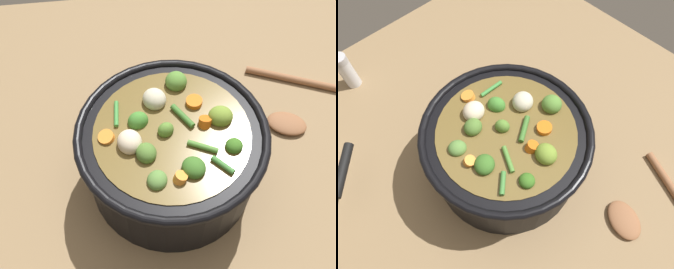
% 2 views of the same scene
% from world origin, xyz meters
% --- Properties ---
extents(ground_plane, '(1.10, 1.10, 0.00)m').
position_xyz_m(ground_plane, '(0.00, 0.00, 0.00)').
color(ground_plane, '#8C704C').
extents(cooking_pot, '(0.31, 0.31, 0.17)m').
position_xyz_m(cooking_pot, '(0.00, -0.00, 0.08)').
color(cooking_pot, black).
rests_on(cooking_pot, ground_plane).
extents(wooden_spoon, '(0.20, 0.21, 0.02)m').
position_xyz_m(wooden_spoon, '(-0.27, -0.13, 0.01)').
color(wooden_spoon, '#915D3C').
rests_on(wooden_spoon, ground_plane).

